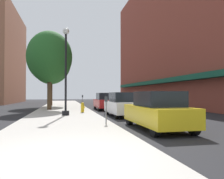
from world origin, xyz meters
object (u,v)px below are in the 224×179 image
(parking_meter_near, at_px, (106,106))
(car_white, at_px, (122,105))
(tree_near, at_px, (50,57))
(car_yellow, at_px, (157,111))
(car_red, at_px, (105,102))
(parking_meter_far, at_px, (82,99))
(lamppost, at_px, (66,69))
(tree_mid, at_px, (51,61))
(fire_hydrant, at_px, (83,107))

(parking_meter_near, relative_size, car_white, 0.30)
(tree_near, bearing_deg, car_yellow, -66.95)
(tree_near, bearing_deg, car_red, 2.16)
(parking_meter_far, bearing_deg, parking_meter_near, -90.00)
(lamppost, distance_m, car_red, 7.85)
(parking_meter_far, xyz_separation_m, tree_mid, (-3.61, 3.00, 4.57))
(parking_meter_far, bearing_deg, car_yellow, -83.12)
(parking_meter_near, bearing_deg, tree_near, 107.33)
(tree_mid, relative_size, car_red, 1.91)
(tree_mid, bearing_deg, fire_hydrant, -74.38)
(fire_hydrant, bearing_deg, tree_near, 124.40)
(car_white, height_order, car_red, same)
(parking_meter_near, relative_size, tree_near, 0.18)
(fire_hydrant, bearing_deg, car_yellow, -73.16)
(car_yellow, distance_m, car_white, 5.97)
(parking_meter_far, bearing_deg, tree_mid, 140.26)
(tree_near, height_order, car_yellow, tree_near)
(parking_meter_far, bearing_deg, car_red, -60.92)
(parking_meter_near, xyz_separation_m, car_yellow, (1.95, -1.72, -0.14))
(tree_near, relative_size, car_white, 1.69)
(tree_mid, bearing_deg, car_yellow, -73.84)
(tree_near, distance_m, tree_mid, 6.73)
(parking_meter_far, bearing_deg, fire_hydrant, -94.53)
(tree_near, bearing_deg, parking_meter_near, -72.67)
(fire_hydrant, height_order, tree_near, tree_near)
(lamppost, xyz_separation_m, car_yellow, (3.87, -6.27, -2.39))
(lamppost, bearing_deg, parking_meter_near, -67.18)
(fire_hydrant, xyz_separation_m, tree_near, (-2.74, 4.00, 4.47))
(fire_hydrant, height_order, tree_mid, tree_mid)
(parking_meter_far, height_order, car_white, car_white)
(tree_mid, distance_m, car_yellow, 20.51)
(fire_hydrant, xyz_separation_m, car_yellow, (2.56, -8.46, 0.29))
(car_yellow, bearing_deg, parking_meter_far, 99.11)
(tree_mid, relative_size, car_yellow, 1.91)
(tree_mid, bearing_deg, parking_meter_far, -39.74)
(tree_mid, xyz_separation_m, car_red, (5.56, -6.50, -4.71))
(fire_hydrant, relative_size, car_yellow, 0.18)
(lamppost, bearing_deg, tree_near, 103.06)
(parking_meter_far, relative_size, tree_mid, 0.16)
(tree_mid, bearing_deg, car_white, -67.17)
(fire_hydrant, distance_m, tree_near, 6.60)
(parking_meter_far, relative_size, tree_near, 0.18)
(parking_meter_far, distance_m, tree_mid, 6.55)
(car_red, bearing_deg, car_yellow, -87.95)
(parking_meter_far, xyz_separation_m, car_red, (1.95, -3.51, -0.14))
(lamppost, distance_m, car_yellow, 7.75)
(car_yellow, bearing_deg, lamppost, 123.89)
(parking_meter_far, height_order, tree_mid, tree_mid)
(tree_near, bearing_deg, lamppost, -76.94)
(car_yellow, height_order, car_white, same)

